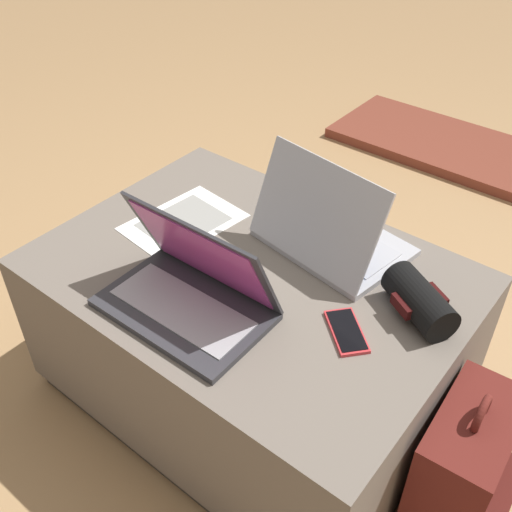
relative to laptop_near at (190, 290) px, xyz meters
The scene contains 9 objects.
ground_plane 0.54m from the laptop_near, 83.21° to the left, with size 14.00×14.00×0.00m, color tan.
ottoman 0.33m from the laptop_near, 83.21° to the left, with size 1.02×0.73×0.46m.
laptop_near is the anchor object (origin of this frame).
laptop_far 0.38m from the laptop_near, 71.47° to the left, with size 0.38×0.30×0.25m.
cell_phone 0.35m from the laptop_near, 24.96° to the left, with size 0.14×0.13×0.01m.
backpack 0.73m from the laptop_near, 15.27° to the left, with size 0.21×0.29×0.45m.
paper_sheet 0.33m from the laptop_near, 137.28° to the left, with size 0.24×0.32×0.00m.
wrist_brace 0.50m from the laptop_near, 35.51° to the left, with size 0.20×0.16×0.08m.
fireplace_hearth 1.93m from the laptop_near, 89.33° to the left, with size 1.40×0.50×0.04m.
Camera 1 is at (0.70, -0.85, 1.40)m, focal length 42.00 mm.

